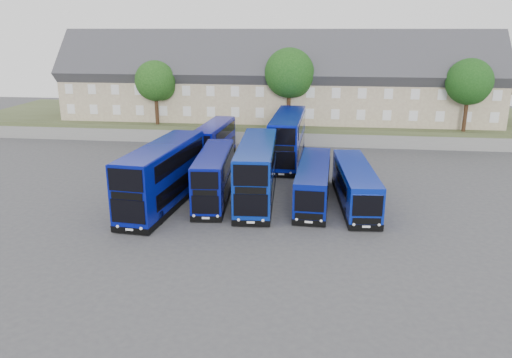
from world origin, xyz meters
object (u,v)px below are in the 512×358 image
(dd_front_mid, at_px, (214,177))
(tree_west, at_px, (157,82))
(dd_front_left, at_px, (163,177))
(coach_east_a, at_px, (313,183))
(tree_east, at_px, (470,83))
(tree_mid, at_px, (291,75))
(tree_far, at_px, (505,75))

(dd_front_mid, height_order, tree_west, tree_west)
(dd_front_left, distance_m, dd_front_mid, 4.05)
(dd_front_left, bearing_deg, coach_east_a, 17.77)
(dd_front_left, bearing_deg, tree_east, 44.51)
(dd_front_left, bearing_deg, tree_mid, 75.87)
(tree_west, height_order, tree_east, tree_east)
(tree_east, bearing_deg, coach_east_a, -129.49)
(dd_front_left, distance_m, tree_east, 36.85)
(tree_far, bearing_deg, dd_front_mid, -137.37)
(dd_front_mid, distance_m, tree_far, 42.15)
(dd_front_left, distance_m, tree_far, 45.92)
(tree_mid, distance_m, tree_far, 26.80)
(coach_east_a, bearing_deg, dd_front_left, -165.58)
(dd_front_mid, bearing_deg, tree_east, 36.46)
(dd_front_mid, relative_size, tree_far, 1.16)
(tree_mid, bearing_deg, dd_front_left, -109.69)
(coach_east_a, relative_size, tree_far, 1.31)
(coach_east_a, distance_m, tree_mid, 22.18)
(tree_mid, relative_size, tree_east, 1.12)
(dd_front_left, relative_size, tree_mid, 1.33)
(dd_front_mid, distance_m, coach_east_a, 7.92)
(coach_east_a, relative_size, tree_mid, 1.24)
(tree_mid, relative_size, tree_far, 1.06)
(dd_front_mid, height_order, tree_far, tree_far)
(tree_east, height_order, tree_far, tree_far)
(tree_west, bearing_deg, tree_far, 9.46)
(dd_front_left, bearing_deg, tree_far, 46.61)
(dd_front_mid, bearing_deg, tree_mid, 73.51)
(tree_east, xyz_separation_m, tree_far, (6.00, 7.00, 0.34))
(coach_east_a, distance_m, tree_west, 28.56)
(dd_front_mid, relative_size, tree_mid, 1.10)
(tree_mid, bearing_deg, tree_west, -178.21)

